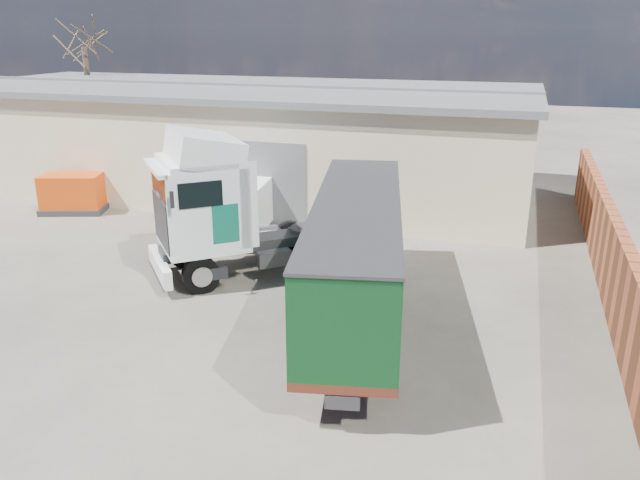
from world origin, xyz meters
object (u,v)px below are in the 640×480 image
(bare_tree, at_px, (82,31))
(tractor_unit, at_px, (230,214))
(panel_van, at_px, (239,209))
(box_trailer, at_px, (357,248))
(orange_skip, at_px, (73,196))

(bare_tree, bearing_deg, tractor_unit, -42.41)
(tractor_unit, distance_m, panel_van, 4.48)
(bare_tree, relative_size, box_trailer, 0.85)
(bare_tree, distance_m, panel_van, 20.74)
(box_trailer, distance_m, orange_skip, 16.95)
(panel_van, distance_m, orange_skip, 8.78)
(tractor_unit, xyz_separation_m, orange_skip, (-10.32, 4.78, -1.37))
(tractor_unit, bearing_deg, bare_tree, -173.55)
(bare_tree, xyz_separation_m, tractor_unit, (17.27, -15.77, -5.78))
(bare_tree, bearing_deg, panel_van, -36.76)
(tractor_unit, distance_m, box_trailer, 5.51)
(orange_skip, bearing_deg, bare_tree, 103.49)
(tractor_unit, bearing_deg, box_trailer, 24.68)
(panel_van, height_order, orange_skip, panel_van)
(bare_tree, height_order, orange_skip, bare_tree)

